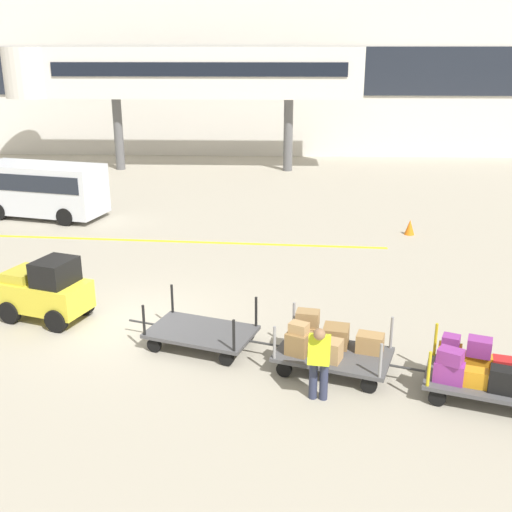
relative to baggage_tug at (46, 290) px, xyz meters
name	(u,v)px	position (x,y,z in m)	size (l,w,h in m)	color
ground_plane	(131,323)	(2.06, -0.14, -0.75)	(120.00, 120.00, 0.00)	#A8A08E
apron_lead_line	(110,239)	(-0.29, 6.64, -0.75)	(19.18, 0.20, 0.01)	yellow
terminal_building	(225,78)	(2.06, 25.85, 3.91)	(46.24, 2.51, 9.30)	silver
jet_bridge	(169,74)	(-0.37, 19.86, 4.38)	(19.02, 3.00, 6.48)	silver
baggage_tug	(46,290)	(0.00, 0.00, 0.00)	(2.34, 1.77, 1.58)	gold
baggage_cart_lead	(201,332)	(3.95, -1.31, -0.41)	(3.08, 2.05, 1.10)	#4C4C4F
baggage_cart_middle	(328,344)	(6.70, -2.16, -0.21)	(3.08, 2.05, 1.10)	#4C4C4F
baggage_cart_tail	(484,372)	(9.55, -3.16, -0.21)	(3.08, 2.05, 1.10)	#4C4C4F
baggage_handler	(319,360)	(6.43, -3.42, 0.11)	(0.45, 0.47, 1.56)	#2D334C
shuttle_van	(42,186)	(-3.69, 9.56, 0.48)	(5.11, 2.99, 2.10)	silver
safety_cone_near	(410,227)	(10.31, 7.71, -0.48)	(0.36, 0.36, 0.55)	orange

